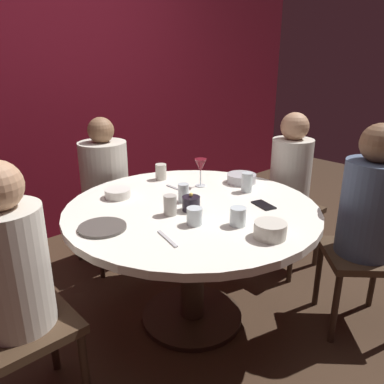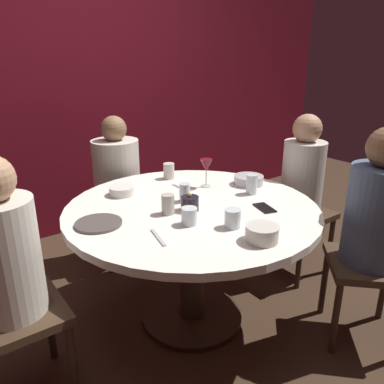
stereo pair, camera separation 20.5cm
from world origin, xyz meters
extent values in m
plane|color=#382619|center=(0.00, 0.00, 0.00)|extent=(8.00, 8.00, 0.00)
cube|color=maroon|center=(0.00, 1.69, 1.30)|extent=(6.00, 0.10, 2.60)
cylinder|color=silver|center=(0.00, 0.00, 0.71)|extent=(1.38, 1.38, 0.04)
cylinder|color=#332319|center=(0.00, 0.00, 0.35)|extent=(0.14, 0.14, 0.69)
cylinder|color=#2D2116|center=(0.00, 0.00, 0.01)|extent=(0.60, 0.60, 0.03)
cube|color=#3F2D1E|center=(-0.95, 0.00, 0.45)|extent=(0.40, 0.40, 0.04)
cylinder|color=beige|center=(-0.95, 0.00, 0.72)|extent=(0.29, 0.29, 0.51)
cylinder|color=#332319|center=(-0.78, -0.17, 0.21)|extent=(0.04, 0.04, 0.43)
cylinder|color=#332319|center=(-0.78, 0.17, 0.21)|extent=(0.04, 0.04, 0.43)
cube|color=#3F2D1E|center=(0.00, 0.93, 0.45)|extent=(0.40, 0.40, 0.04)
cylinder|color=beige|center=(0.00, 0.93, 0.70)|extent=(0.34, 0.34, 0.46)
sphere|color=#8C6647|center=(0.00, 0.93, 1.02)|extent=(0.18, 0.18, 0.18)
cylinder|color=#332319|center=(-0.17, 1.10, 0.21)|extent=(0.04, 0.04, 0.43)
cylinder|color=#332319|center=(-0.17, 0.76, 0.21)|extent=(0.04, 0.04, 0.43)
cylinder|color=#332319|center=(0.17, 1.10, 0.21)|extent=(0.04, 0.04, 0.43)
cylinder|color=#332319|center=(0.17, 0.76, 0.21)|extent=(0.04, 0.04, 0.43)
cube|color=#3F2D1E|center=(0.94, 0.00, 0.45)|extent=(0.40, 0.40, 0.04)
cylinder|color=beige|center=(0.94, 0.00, 0.72)|extent=(0.28, 0.28, 0.50)
sphere|color=tan|center=(0.94, 0.00, 1.05)|extent=(0.19, 0.19, 0.19)
cylinder|color=#332319|center=(1.11, 0.17, 0.21)|extent=(0.04, 0.04, 0.43)
cylinder|color=#332319|center=(0.77, 0.17, 0.21)|extent=(0.04, 0.04, 0.43)
cylinder|color=#332319|center=(1.11, -0.17, 0.21)|extent=(0.04, 0.04, 0.43)
cylinder|color=#332319|center=(0.77, -0.17, 0.21)|extent=(0.04, 0.04, 0.43)
cube|color=#3F2D1E|center=(0.67, -0.67, 0.45)|extent=(0.57, 0.57, 0.04)
cylinder|color=#475670|center=(0.67, -0.67, 0.73)|extent=(0.43, 0.43, 0.52)
sphere|color=brown|center=(0.67, -0.67, 1.09)|extent=(0.21, 0.21, 0.21)
cylinder|color=#332319|center=(0.91, -0.67, 0.21)|extent=(0.04, 0.04, 0.43)
cylinder|color=#332319|center=(0.67, -0.43, 0.21)|extent=(0.04, 0.04, 0.43)
cylinder|color=#332319|center=(0.43, -0.67, 0.21)|extent=(0.04, 0.04, 0.43)
cylinder|color=black|center=(-0.05, -0.04, 0.77)|extent=(0.10, 0.10, 0.08)
sphere|color=#F9D159|center=(-0.05, -0.04, 0.82)|extent=(0.02, 0.02, 0.02)
cylinder|color=silver|center=(0.26, 0.21, 0.73)|extent=(0.06, 0.06, 0.01)
cylinder|color=silver|center=(0.26, 0.21, 0.78)|extent=(0.01, 0.01, 0.09)
cone|color=maroon|center=(0.26, 0.21, 0.87)|extent=(0.08, 0.08, 0.08)
cylinder|color=#4C4742|center=(-0.51, 0.07, 0.74)|extent=(0.23, 0.23, 0.01)
cube|color=black|center=(0.29, -0.26, 0.73)|extent=(0.11, 0.15, 0.01)
cylinder|color=#B7B7BC|center=(0.51, 0.09, 0.76)|extent=(0.19, 0.19, 0.06)
cylinder|color=beige|center=(0.00, -0.52, 0.77)|extent=(0.15, 0.15, 0.07)
cylinder|color=silver|center=(-0.23, 0.39, 0.75)|extent=(0.15, 0.15, 0.05)
cylinder|color=silver|center=(-0.01, -0.33, 0.78)|extent=(0.08, 0.08, 0.09)
cylinder|color=silver|center=(-0.15, -0.19, 0.77)|extent=(0.08, 0.08, 0.09)
cylinder|color=silver|center=(0.40, -0.05, 0.79)|extent=(0.07, 0.07, 0.12)
cylinder|color=#B2ADA3|center=(-0.16, -0.01, 0.78)|extent=(0.07, 0.07, 0.10)
cylinder|color=silver|center=(0.01, 0.08, 0.78)|extent=(0.06, 0.06, 0.10)
cylinder|color=beige|center=(0.17, 0.49, 0.78)|extent=(0.07, 0.07, 0.10)
cube|color=#B7B7BC|center=(-0.35, -0.22, 0.73)|extent=(0.06, 0.18, 0.01)
cube|color=#B7B7BC|center=(0.12, 0.27, 0.73)|extent=(0.02, 0.18, 0.01)
camera|label=1|loc=(-1.30, -1.43, 1.50)|focal=35.70mm
camera|label=2|loc=(-1.14, -1.56, 1.50)|focal=35.70mm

